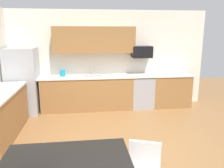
{
  "coord_description": "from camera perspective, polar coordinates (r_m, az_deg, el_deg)",
  "views": [
    {
      "loc": [
        -0.61,
        -3.75,
        2.11
      ],
      "look_at": [
        0.0,
        1.0,
        1.0
      ],
      "focal_mm": 36.21,
      "sensor_mm": 36.0,
      "label": 1
    }
  ],
  "objects": [
    {
      "name": "ground_plane",
      "position": [
        4.35,
        1.73,
        -16.0
      ],
      "size": [
        12.0,
        12.0,
        0.0
      ],
      "primitive_type": "plane",
      "color": "olive"
    },
    {
      "name": "wall_back",
      "position": [
        6.48,
        -1.86,
        6.29
      ],
      "size": [
        5.8,
        0.1,
        2.7
      ],
      "primitive_type": "cube",
      "color": "silver",
      "rests_on": "ground"
    },
    {
      "name": "cabinet_run_back",
      "position": [
        6.28,
        -6.2,
        -2.37
      ],
      "size": [
        2.47,
        0.6,
        0.9
      ],
      "primitive_type": "cube",
      "color": "olive",
      "rests_on": "ground"
    },
    {
      "name": "cabinet_run_back_right",
      "position": [
        6.74,
        14.42,
        -1.64
      ],
      "size": [
        1.08,
        0.6,
        0.9
      ],
      "primitive_type": "cube",
      "color": "olive",
      "rests_on": "ground"
    },
    {
      "name": "cabinet_run_left",
      "position": [
        5.13,
        -26.3,
        -7.23
      ],
      "size": [
        0.6,
        2.0,
        0.9
      ],
      "primitive_type": "cube",
      "color": "olive",
      "rests_on": "ground"
    },
    {
      "name": "countertop_back",
      "position": [
        6.2,
        -1.52,
        1.97
      ],
      "size": [
        4.8,
        0.64,
        0.04
      ],
      "primitive_type": "cube",
      "color": "silver",
      "rests_on": "cabinet_run_back"
    },
    {
      "name": "upper_cabinets_back",
      "position": [
        6.19,
        -4.51,
        11.06
      ],
      "size": [
        2.2,
        0.34,
        0.7
      ],
      "primitive_type": "cube",
      "color": "olive"
    },
    {
      "name": "refrigerator",
      "position": [
        6.3,
        -21.57,
        0.66
      ],
      "size": [
        0.76,
        0.7,
        1.72
      ],
      "primitive_type": "cube",
      "color": "#9EA0A5",
      "rests_on": "ground"
    },
    {
      "name": "oven_range",
      "position": [
        6.48,
        7.48,
        -1.87
      ],
      "size": [
        0.6,
        0.6,
        0.91
      ],
      "color": "#999BA0",
      "rests_on": "ground"
    },
    {
      "name": "microwave",
      "position": [
        6.39,
        7.55,
        8.05
      ],
      "size": [
        0.54,
        0.36,
        0.32
      ],
      "primitive_type": "cube",
      "color": "black"
    },
    {
      "name": "sink_basin",
      "position": [
        6.18,
        -5.0,
        1.51
      ],
      "size": [
        0.48,
        0.4,
        0.14
      ],
      "primitive_type": "cube",
      "color": "#A5A8AD",
      "rests_on": "countertop_back"
    },
    {
      "name": "sink_faucet",
      "position": [
        6.33,
        -5.1,
        3.25
      ],
      "size": [
        0.02,
        0.02,
        0.24
      ],
      "primitive_type": "cylinder",
      "color": "#B2B5BA",
      "rests_on": "countertop_back"
    },
    {
      "name": "dining_table",
      "position": [
        2.62,
        -11.51,
        -19.69
      ],
      "size": [
        1.4,
        0.9,
        0.76
      ],
      "color": "black",
      "rests_on": "ground"
    },
    {
      "name": "kettle",
      "position": [
        6.22,
        -12.32,
        2.65
      ],
      "size": [
        0.14,
        0.14,
        0.2
      ],
      "primitive_type": "cylinder",
      "color": "#198CBF",
      "rests_on": "countertop_back"
    }
  ]
}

